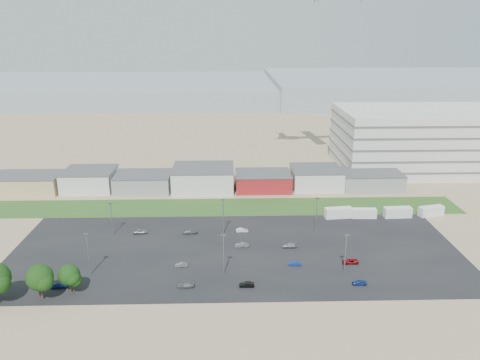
{
  "coord_description": "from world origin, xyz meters",
  "views": [
    {
      "loc": [
        3.08,
        -93.34,
        57.28
      ],
      "look_at": [
        6.21,
        22.0,
        19.33
      ],
      "focal_mm": 35.0,
      "sensor_mm": 36.0,
      "label": 1
    }
  ],
  "objects_px": {
    "parked_car_6": "(190,232)",
    "parked_car_13": "(247,285)",
    "parked_car_10": "(60,285)",
    "box_trailer_a": "(338,213)",
    "parked_car_3": "(186,285)",
    "parked_car_2": "(359,282)",
    "parked_car_11": "(242,230)",
    "parked_car_0": "(350,261)",
    "parked_car_7": "(242,245)",
    "parked_car_1": "(295,263)",
    "parked_car_4": "(181,265)",
    "parked_car_9": "(141,232)",
    "parked_car_12": "(289,245)"
  },
  "relations": [
    {
      "from": "parked_car_1",
      "to": "parked_car_11",
      "type": "height_order",
      "value": "parked_car_11"
    },
    {
      "from": "parked_car_10",
      "to": "parked_car_7",
      "type": "bearing_deg",
      "value": -69.93
    },
    {
      "from": "parked_car_0",
      "to": "parked_car_13",
      "type": "height_order",
      "value": "parked_car_13"
    },
    {
      "from": "parked_car_7",
      "to": "parked_car_10",
      "type": "xyz_separation_m",
      "value": [
        -42.75,
        -19.78,
        -0.04
      ]
    },
    {
      "from": "parked_car_1",
      "to": "parked_car_4",
      "type": "distance_m",
      "value": 28.46
    },
    {
      "from": "parked_car_2",
      "to": "parked_car_9",
      "type": "height_order",
      "value": "parked_car_2"
    },
    {
      "from": "parked_car_1",
      "to": "parked_car_9",
      "type": "height_order",
      "value": "parked_car_9"
    },
    {
      "from": "box_trailer_a",
      "to": "parked_car_10",
      "type": "height_order",
      "value": "box_trailer_a"
    },
    {
      "from": "parked_car_0",
      "to": "parked_car_10",
      "type": "height_order",
      "value": "parked_car_10"
    },
    {
      "from": "parked_car_0",
      "to": "parked_car_2",
      "type": "height_order",
      "value": "parked_car_2"
    },
    {
      "from": "parked_car_2",
      "to": "parked_car_11",
      "type": "bearing_deg",
      "value": -136.82
    },
    {
      "from": "parked_car_9",
      "to": "parked_car_11",
      "type": "xyz_separation_m",
      "value": [
        29.56,
        0.18,
        0.01
      ]
    },
    {
      "from": "box_trailer_a",
      "to": "parked_car_3",
      "type": "relative_size",
      "value": 2.26
    },
    {
      "from": "parked_car_0",
      "to": "parked_car_3",
      "type": "height_order",
      "value": "parked_car_0"
    },
    {
      "from": "parked_car_2",
      "to": "parked_car_11",
      "type": "height_order",
      "value": "parked_car_11"
    },
    {
      "from": "parked_car_6",
      "to": "parked_car_13",
      "type": "xyz_separation_m",
      "value": [
        15.18,
        -29.74,
        -0.04
      ]
    },
    {
      "from": "parked_car_10",
      "to": "parked_car_13",
      "type": "bearing_deg",
      "value": -95.92
    },
    {
      "from": "box_trailer_a",
      "to": "parked_car_0",
      "type": "height_order",
      "value": "box_trailer_a"
    },
    {
      "from": "parked_car_3",
      "to": "parked_car_10",
      "type": "xyz_separation_m",
      "value": [
        -29.1,
        0.63,
        0.03
      ]
    },
    {
      "from": "parked_car_12",
      "to": "parked_car_7",
      "type": "bearing_deg",
      "value": -93.83
    },
    {
      "from": "parked_car_0",
      "to": "parked_car_13",
      "type": "bearing_deg",
      "value": -69.74
    },
    {
      "from": "parked_car_11",
      "to": "parked_car_12",
      "type": "height_order",
      "value": "parked_car_12"
    },
    {
      "from": "parked_car_2",
      "to": "parked_car_13",
      "type": "height_order",
      "value": "parked_car_13"
    },
    {
      "from": "parked_car_6",
      "to": "parked_car_13",
      "type": "height_order",
      "value": "parked_car_6"
    },
    {
      "from": "parked_car_9",
      "to": "parked_car_11",
      "type": "relative_size",
      "value": 1.16
    },
    {
      "from": "parked_car_12",
      "to": "parked_car_0",
      "type": "bearing_deg",
      "value": 55.84
    },
    {
      "from": "parked_car_0",
      "to": "parked_car_13",
      "type": "relative_size",
      "value": 1.16
    },
    {
      "from": "box_trailer_a",
      "to": "parked_car_11",
      "type": "distance_m",
      "value": 32.3
    },
    {
      "from": "parked_car_4",
      "to": "parked_car_11",
      "type": "height_order",
      "value": "parked_car_11"
    },
    {
      "from": "parked_car_10",
      "to": "parked_car_11",
      "type": "height_order",
      "value": "parked_car_11"
    },
    {
      "from": "parked_car_12",
      "to": "parked_car_10",
      "type": "bearing_deg",
      "value": -71.97
    },
    {
      "from": "parked_car_0",
      "to": "parked_car_10",
      "type": "relative_size",
      "value": 1.03
    },
    {
      "from": "parked_car_1",
      "to": "parked_car_10",
      "type": "relative_size",
      "value": 0.84
    },
    {
      "from": "parked_car_1",
      "to": "parked_car_11",
      "type": "bearing_deg",
      "value": -141.91
    },
    {
      "from": "parked_car_0",
      "to": "parked_car_3",
      "type": "distance_m",
      "value": 42.15
    },
    {
      "from": "parked_car_4",
      "to": "box_trailer_a",
      "type": "bearing_deg",
      "value": 115.56
    },
    {
      "from": "parked_car_6",
      "to": "parked_car_12",
      "type": "bearing_deg",
      "value": -112.52
    },
    {
      "from": "box_trailer_a",
      "to": "parked_car_9",
      "type": "xyz_separation_m",
      "value": [
        -60.2,
        -10.35,
        -1.04
      ]
    },
    {
      "from": "parked_car_9",
      "to": "parked_car_13",
      "type": "height_order",
      "value": "parked_car_13"
    },
    {
      "from": "parked_car_3",
      "to": "parked_car_6",
      "type": "distance_m",
      "value": 29.52
    },
    {
      "from": "parked_car_1",
      "to": "parked_car_2",
      "type": "height_order",
      "value": "parked_car_2"
    },
    {
      "from": "parked_car_10",
      "to": "parked_car_12",
      "type": "xyz_separation_m",
      "value": [
        55.55,
        19.15,
        0.03
      ]
    },
    {
      "from": "parked_car_4",
      "to": "parked_car_9",
      "type": "distance_m",
      "value": 24.38
    },
    {
      "from": "parked_car_1",
      "to": "parked_car_12",
      "type": "height_order",
      "value": "parked_car_12"
    },
    {
      "from": "parked_car_0",
      "to": "parked_car_6",
      "type": "bearing_deg",
      "value": -115.79
    },
    {
      "from": "parked_car_1",
      "to": "parked_car_13",
      "type": "xyz_separation_m",
      "value": [
        -12.51,
        -9.96,
        0.03
      ]
    },
    {
      "from": "parked_car_10",
      "to": "box_trailer_a",
      "type": "bearing_deg",
      "value": -66.45
    },
    {
      "from": "parked_car_1",
      "to": "parked_car_10",
      "type": "distance_m",
      "value": 56.38
    },
    {
      "from": "parked_car_2",
      "to": "parked_car_7",
      "type": "height_order",
      "value": "parked_car_7"
    },
    {
      "from": "parked_car_4",
      "to": "parked_car_12",
      "type": "relative_size",
      "value": 0.78
    }
  ]
}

